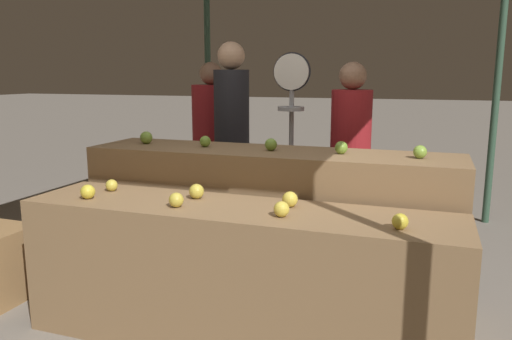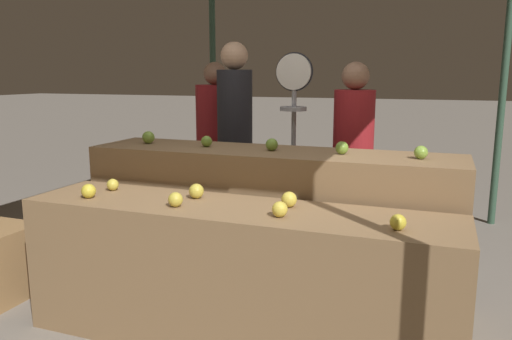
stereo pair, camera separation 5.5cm
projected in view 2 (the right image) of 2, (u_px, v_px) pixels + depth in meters
display_counter_front at (235, 276)px, 2.75m from camera, size 2.40×0.55×0.79m
display_counter_back at (270, 226)px, 3.29m from camera, size 2.40×0.55×1.01m
apple_front_0 at (89, 191)px, 2.87m from camera, size 0.08×0.08×0.08m
apple_front_1 at (175, 200)px, 2.68m from camera, size 0.08×0.08×0.08m
apple_front_2 at (280, 209)px, 2.48m from camera, size 0.08×0.08×0.08m
apple_front_3 at (398, 222)px, 2.27m from camera, size 0.08×0.08×0.08m
apple_front_4 at (113, 185)px, 3.06m from camera, size 0.07×0.07×0.07m
apple_front_5 at (196, 191)px, 2.86m from camera, size 0.09×0.09×0.09m
apple_front_6 at (289, 199)px, 2.67m from camera, size 0.08×0.08×0.08m
apple_back_0 at (148, 137)px, 3.51m from camera, size 0.09×0.09×0.09m
apple_back_1 at (207, 141)px, 3.34m from camera, size 0.07×0.07×0.07m
apple_back_2 at (272, 145)px, 3.17m from camera, size 0.08×0.08×0.08m
apple_back_3 at (342, 148)px, 3.03m from camera, size 0.08×0.08×0.08m
apple_back_4 at (421, 152)px, 2.86m from camera, size 0.08×0.08×0.08m
produce_scale at (294, 113)px, 3.76m from camera, size 0.29×0.20×1.65m
person_vendor_at_scale at (353, 149)px, 3.84m from camera, size 0.32×0.32×1.58m
person_customer_left at (216, 135)px, 4.77m from camera, size 0.50×0.50×1.61m
person_customer_right at (235, 128)px, 4.27m from camera, size 0.38×0.38×1.76m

